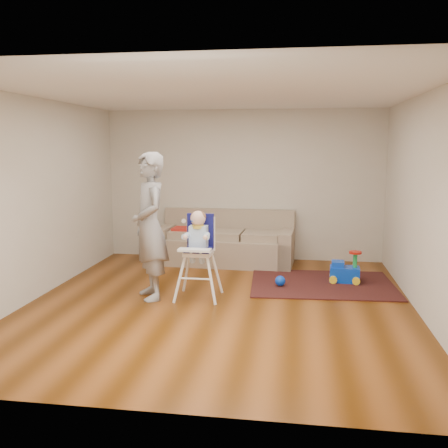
# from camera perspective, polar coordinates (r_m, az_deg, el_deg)

# --- Properties ---
(ground) EXTENTS (5.50, 5.50, 0.00)m
(ground) POSITION_cam_1_polar(r_m,az_deg,el_deg) (6.65, -0.51, -9.08)
(ground) COLOR #4C2505
(ground) RESTS_ON ground
(room_envelope) EXTENTS (5.04, 5.52, 2.72)m
(room_envelope) POSITION_cam_1_polar(r_m,az_deg,el_deg) (6.84, 0.16, 7.42)
(room_envelope) COLOR beige
(room_envelope) RESTS_ON ground
(sofa) EXTENTS (2.43, 1.09, 0.92)m
(sofa) POSITION_cam_1_polar(r_m,az_deg,el_deg) (8.78, 0.12, -1.54)
(sofa) COLOR gray
(sofa) RESTS_ON ground
(side_table) EXTENTS (0.56, 0.56, 0.56)m
(side_table) POSITION_cam_1_polar(r_m,az_deg,el_deg) (9.14, -6.06, -2.33)
(side_table) COLOR black
(side_table) RESTS_ON ground
(area_rug) EXTENTS (2.18, 1.69, 0.02)m
(area_rug) POSITION_cam_1_polar(r_m,az_deg,el_deg) (7.67, 11.15, -6.72)
(area_rug) COLOR black
(area_rug) RESTS_ON ground
(ride_on_toy) EXTENTS (0.46, 0.34, 0.48)m
(ride_on_toy) POSITION_cam_1_polar(r_m,az_deg,el_deg) (7.78, 13.65, -4.70)
(ride_on_toy) COLOR blue
(ride_on_toy) RESTS_ON area_rug
(toy_ball) EXTENTS (0.15, 0.15, 0.15)m
(toy_ball) POSITION_cam_1_polar(r_m,az_deg,el_deg) (7.41, 6.44, -6.48)
(toy_ball) COLOR blue
(toy_ball) RESTS_ON area_rug
(high_chair) EXTENTS (0.56, 0.56, 1.21)m
(high_chair) POSITION_cam_1_polar(r_m,az_deg,el_deg) (6.76, -2.95, -3.68)
(high_chair) COLOR white
(high_chair) RESTS_ON ground
(adult) EXTENTS (0.78, 0.86, 1.98)m
(adult) POSITION_cam_1_polar(r_m,az_deg,el_deg) (6.75, -8.48, -0.27)
(adult) COLOR #949496
(adult) RESTS_ON ground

